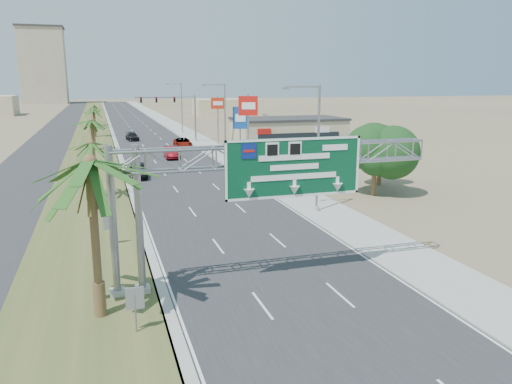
{
  "coord_description": "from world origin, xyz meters",
  "views": [
    {
      "loc": [
        -8.75,
        -13.48,
        10.22
      ],
      "look_at": [
        -0.59,
        12.44,
        4.2
      ],
      "focal_mm": 35.0,
      "sensor_mm": 36.0,
      "label": 1
    }
  ],
  "objects": [
    {
      "name": "sign_gantry",
      "position": [
        -1.06,
        9.93,
        6.06
      ],
      "size": [
        16.75,
        1.24,
        7.5
      ],
      "color": "gray",
      "rests_on": "ground"
    },
    {
      "name": "oak_near",
      "position": [
        15.0,
        26.0,
        4.53
      ],
      "size": [
        4.5,
        4.5,
        6.8
      ],
      "color": "brown",
      "rests_on": "ground"
    },
    {
      "name": "streetlight_near",
      "position": [
        7.3,
        22.0,
        4.69
      ],
      "size": [
        3.27,
        0.44,
        10.0
      ],
      "color": "gray",
      "rests_on": "ground"
    },
    {
      "name": "car_far",
      "position": [
        -3.16,
        77.67,
        0.68
      ],
      "size": [
        2.3,
        4.84,
        1.36
      ],
      "primitive_type": "imported",
      "rotation": [
        0.0,
        0.0,
        0.09
      ],
      "color": "black",
      "rests_on": "ground"
    },
    {
      "name": "palm_row_f",
      "position": [
        -9.5,
        110.0,
        4.71
      ],
      "size": [
        3.99,
        3.99,
        5.75
      ],
      "color": "brown",
      "rests_on": "ground"
    },
    {
      "name": "palm_row_d",
      "position": [
        -9.5,
        66.0,
        4.42
      ],
      "size": [
        3.99,
        3.99,
        5.45
      ],
      "color": "brown",
      "rests_on": "ground"
    },
    {
      "name": "streetlight_far",
      "position": [
        7.3,
        88.0,
        4.69
      ],
      "size": [
        3.27,
        0.44,
        10.0
      ],
      "color": "gray",
      "rests_on": "ground"
    },
    {
      "name": "opposing_road",
      "position": [
        -17.0,
        110.0,
        0.01
      ],
      "size": [
        8.0,
        300.0,
        0.02
      ],
      "primitive_type": "cube",
      "color": "#28282B",
      "rests_on": "ground"
    },
    {
      "name": "store_building",
      "position": [
        22.0,
        66.0,
        2.0
      ],
      "size": [
        18.0,
        10.0,
        4.0
      ],
      "primitive_type": "cube",
      "color": "tan",
      "rests_on": "ground"
    },
    {
      "name": "car_mid_lane",
      "position": [
        0.45,
        54.28,
        0.82
      ],
      "size": [
        1.92,
        5.06,
        1.65
      ],
      "primitive_type": "imported",
      "rotation": [
        0.0,
        0.0,
        -0.03
      ],
      "color": "#660910",
      "rests_on": "ground"
    },
    {
      "name": "median_signback_a",
      "position": [
        -7.8,
        6.0,
        1.45
      ],
      "size": [
        0.75,
        0.08,
        2.08
      ],
      "color": "gray",
      "rests_on": "ground"
    },
    {
      "name": "signal_mast",
      "position": [
        5.17,
        71.97,
        4.85
      ],
      "size": [
        10.28,
        0.71,
        8.0
      ],
      "color": "gray",
      "rests_on": "ground"
    },
    {
      "name": "palm_near",
      "position": [
        -9.2,
        8.0,
        6.93
      ],
      "size": [
        5.7,
        5.7,
        8.35
      ],
      "color": "brown",
      "rests_on": "ground"
    },
    {
      "name": "road",
      "position": [
        0.0,
        110.0,
        0.01
      ],
      "size": [
        12.0,
        300.0,
        0.02
      ],
      "primitive_type": "cube",
      "color": "#28282B",
      "rests_on": "ground"
    },
    {
      "name": "car_left_lane",
      "position": [
        -4.97,
        41.24,
        0.85
      ],
      "size": [
        2.31,
        5.09,
        1.69
      ],
      "primitive_type": "imported",
      "rotation": [
        0.0,
        0.0,
        -0.06
      ],
      "color": "black",
      "rests_on": "ground"
    },
    {
      "name": "median_signback_b",
      "position": [
        -8.5,
        18.0,
        1.45
      ],
      "size": [
        0.75,
        0.08,
        2.08
      ],
      "color": "gray",
      "rests_on": "ground"
    },
    {
      "name": "ground",
      "position": [
        0.0,
        0.0,
        0.0
      ],
      "size": [
        600.0,
        600.0,
        0.0
      ],
      "primitive_type": "plane",
      "color": "#8C7A59",
      "rests_on": "ground"
    },
    {
      "name": "pole_sign_red_far",
      "position": [
        10.04,
        67.08,
        6.21
      ],
      "size": [
        2.2,
        0.85,
        7.9
      ],
      "color": "gray",
      "rests_on": "ground"
    },
    {
      "name": "palm_row_b",
      "position": [
        -9.5,
        32.0,
        4.9
      ],
      "size": [
        3.99,
        3.99,
        5.95
      ],
      "color": "brown",
      "rests_on": "ground"
    },
    {
      "name": "oak_far",
      "position": [
        18.0,
        30.0,
        3.82
      ],
      "size": [
        3.5,
        3.5,
        5.6
      ],
      "color": "brown",
      "rests_on": "ground"
    },
    {
      "name": "tower_distant",
      "position": [
        -32.0,
        250.0,
        17.5
      ],
      "size": [
        20.0,
        16.0,
        35.0
      ],
      "primitive_type": "cube",
      "color": "tan",
      "rests_on": "ground"
    },
    {
      "name": "palm_row_e",
      "position": [
        -9.5,
        85.0,
        5.09
      ],
      "size": [
        3.99,
        3.99,
        6.15
      ],
      "color": "brown",
      "rests_on": "ground"
    },
    {
      "name": "streetlight_mid",
      "position": [
        7.3,
        52.0,
        4.69
      ],
      "size": [
        3.27,
        0.44,
        10.0
      ],
      "color": "gray",
      "rests_on": "ground"
    },
    {
      "name": "car_right_lane",
      "position": [
        3.69,
        64.45,
        0.79
      ],
      "size": [
        3.04,
        5.88,
        1.58
      ],
      "primitive_type": "imported",
      "rotation": [
        0.0,
        0.0,
        -0.07
      ],
      "color": "gray",
      "rests_on": "ground"
    },
    {
      "name": "pole_sign_blue",
      "position": [
        9.81,
        52.75,
        5.16
      ],
      "size": [
        2.0,
        0.87,
        7.1
      ],
      "color": "gray",
      "rests_on": "ground"
    },
    {
      "name": "pole_sign_red_near",
      "position": [
        9.16,
        46.69,
        6.82
      ],
      "size": [
        2.35,
        1.12,
        8.7
      ],
      "color": "gray",
      "rests_on": "ground"
    },
    {
      "name": "sidewalk_right",
      "position": [
        8.5,
        110.0,
        0.05
      ],
      "size": [
        4.0,
        300.0,
        0.1
      ],
      "primitive_type": "cube",
      "color": "#9E9B93",
      "rests_on": "ground"
    },
    {
      "name": "median_grass",
      "position": [
        -10.0,
        110.0,
        0.06
      ],
      "size": [
        7.0,
        300.0,
        0.12
      ],
      "primitive_type": "cube",
      "color": "#3C4E22",
      "rests_on": "ground"
    },
    {
      "name": "building_distant_right",
      "position": [
        30.0,
        140.0,
        2.5
      ],
      "size": [
        20.0,
        12.0,
        5.0
      ],
      "primitive_type": "cube",
      "color": "tan",
      "rests_on": "ground"
    },
    {
      "name": "palm_row_c",
      "position": [
        -9.5,
        48.0,
        5.66
      ],
      "size": [
        3.99,
        3.99,
        6.75
      ],
      "color": "brown",
      "rests_on": "ground"
    }
  ]
}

